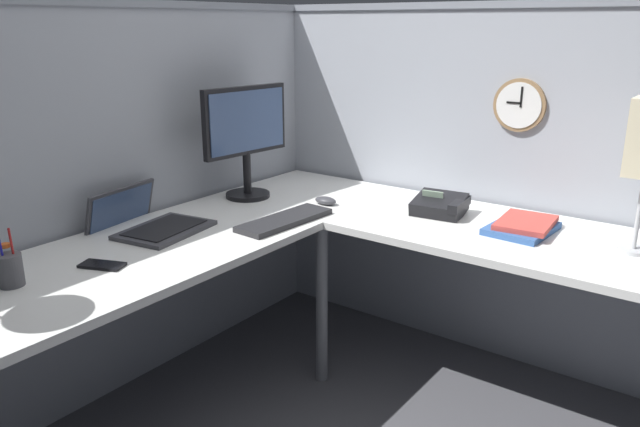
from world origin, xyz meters
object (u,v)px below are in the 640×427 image
Objects in this scene: keyboard at (285,220)px; wall_clock at (520,105)px; pen_cup at (10,269)px; book_stack at (523,226)px; office_phone at (441,206)px; computer_mouse at (326,201)px; cell_phone at (102,265)px; laptop at (145,222)px; monitor at (246,133)px.

keyboard is 1.95× the size of wall_clock.
book_stack is (1.43, -1.07, -0.03)m from pen_cup.
office_phone is at bearing 87.88° from book_stack.
keyboard is 1.09m from wall_clock.
office_phone is 1.02× the size of wall_clock.
office_phone is (0.16, -0.47, 0.02)m from computer_mouse.
computer_mouse is 1.30m from pen_cup.
keyboard reaches higher than cell_phone.
cell_phone is at bearing 151.72° from office_phone.
office_phone reaches higher than keyboard.
pen_cup is at bearing -168.87° from laptop.
wall_clock reaches higher than cell_phone.
laptop reaches higher than keyboard.
cell_phone is at bearing 169.12° from keyboard.
laptop is (-0.57, 0.01, -0.27)m from monitor.
computer_mouse is 0.35× the size of book_stack.
monitor reaches higher than office_phone.
computer_mouse reaches higher than keyboard.
book_stack is (0.83, -1.19, -0.00)m from laptop.
cell_phone is (-0.34, -0.21, -0.02)m from laptop.
wall_clock is (0.57, -1.02, 0.14)m from monitor.
office_phone is at bearing -50.21° from cell_phone.
laptop is at bearing 137.38° from keyboard.
keyboard is 0.74m from cell_phone.
cell_phone is 0.48× the size of book_stack.
book_stack reaches higher than cell_phone.
pen_cup is 1.79m from book_stack.
monitor is at bearing 66.15° from keyboard.
pen_cup is at bearing 152.35° from wall_clock.
computer_mouse is 0.50m from office_phone.
office_phone is at bearing -40.30° from keyboard.
office_phone is at bearing -44.97° from laptop.
office_phone is at bearing 148.24° from wall_clock.
pen_cup reaches higher than book_stack.
pen_cup is 0.27m from cell_phone.
wall_clock is at bearing -27.65° from pen_cup.
laptop is at bearing 135.03° from office_phone.
cell_phone is (-0.71, 0.18, -0.01)m from keyboard.
computer_mouse is at bearing 124.98° from wall_clock.
cell_phone is (-1.02, 0.16, -0.01)m from computer_mouse.
computer_mouse is 1.04m from cell_phone.
computer_mouse is (0.31, 0.02, 0.01)m from keyboard.
pen_cup is (-0.60, -0.12, 0.03)m from laptop.
laptop is at bearing 124.86° from book_stack.
keyboard is at bearing 136.08° from office_phone.
pen_cup is 0.82× the size of wall_clock.
pen_cup is 0.60× the size of book_stack.
wall_clock is (0.31, 0.16, 0.41)m from book_stack.
monitor is 2.78× the size of pen_cup.
laptop is at bearing 11.13° from pen_cup.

